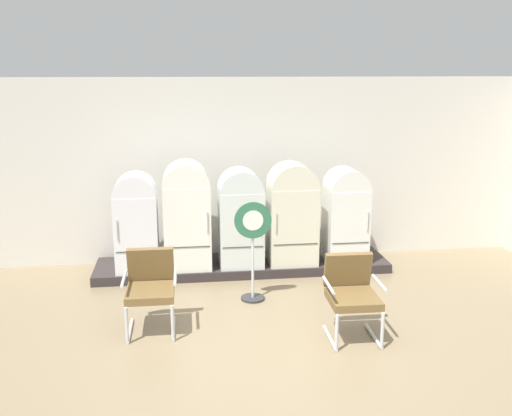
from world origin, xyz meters
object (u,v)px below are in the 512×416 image
object	(u,v)px
refrigerator_0	(136,219)
armchair_right	(352,291)
refrigerator_3	(292,211)
sign_stand	(253,252)
armchair_left	(150,285)
refrigerator_1	(187,212)
refrigerator_4	(346,212)
refrigerator_2	(241,215)

from	to	relation	value
refrigerator_0	armchair_right	distance (m)	3.44
refrigerator_3	armchair_right	size ratio (longest dim) A/B	1.61
sign_stand	armchair_left	bearing A→B (deg)	-151.44
armchair_right	refrigerator_0	bearing A→B (deg)	138.29
refrigerator_1	refrigerator_3	bearing A→B (deg)	-1.13
refrigerator_3	refrigerator_0	bearing A→B (deg)	-179.79
refrigerator_3	armchair_left	xyz separation A→B (m)	(-2.04, -1.79, -0.39)
refrigerator_0	refrigerator_4	size ratio (longest dim) A/B	1.00
refrigerator_4	refrigerator_2	bearing A→B (deg)	-179.81
refrigerator_4	armchair_right	bearing A→B (deg)	-104.24
refrigerator_0	armchair_left	world-z (taller)	refrigerator_0
refrigerator_1	sign_stand	bearing A→B (deg)	-52.82
refrigerator_0	refrigerator_3	world-z (taller)	refrigerator_3
refrigerator_2	armchair_right	bearing A→B (deg)	-65.65
refrigerator_1	refrigerator_2	xyz separation A→B (m)	(0.79, -0.04, -0.07)
armchair_right	sign_stand	distance (m)	1.57
refrigerator_2	armchair_left	size ratio (longest dim) A/B	1.54
refrigerator_2	refrigerator_3	bearing A→B (deg)	0.63
refrigerator_0	refrigerator_1	size ratio (longest dim) A/B	0.90
armchair_left	armchair_right	bearing A→B (deg)	-12.35
refrigerator_0	sign_stand	size ratio (longest dim) A/B	1.06
refrigerator_0	refrigerator_3	distance (m)	2.31
refrigerator_4	armchair_left	bearing A→B (deg)	-148.16
refrigerator_2	armchair_right	distance (m)	2.53
refrigerator_1	refrigerator_3	distance (m)	1.57
armchair_left	sign_stand	distance (m)	1.49
refrigerator_1	refrigerator_4	distance (m)	2.40
refrigerator_4	armchair_left	distance (m)	3.40
refrigerator_1	armchair_right	distance (m)	2.98
armchair_left	refrigerator_3	bearing A→B (deg)	41.20
armchair_left	sign_stand	bearing A→B (deg)	28.56
armchair_right	refrigerator_1	bearing A→B (deg)	128.19
refrigerator_3	refrigerator_4	distance (m)	0.83
refrigerator_3	sign_stand	world-z (taller)	refrigerator_3
refrigerator_1	refrigerator_4	xyz separation A→B (m)	(2.40, -0.03, -0.08)
refrigerator_2	refrigerator_3	world-z (taller)	refrigerator_3
refrigerator_0	refrigerator_2	world-z (taller)	refrigerator_2
refrigerator_2	sign_stand	bearing A→B (deg)	-87.49
armchair_left	refrigerator_0	bearing A→B (deg)	98.53
refrigerator_4	refrigerator_1	bearing A→B (deg)	179.18
refrigerator_3	refrigerator_4	xyz separation A→B (m)	(0.83, -0.00, -0.05)
sign_stand	refrigerator_2	bearing A→B (deg)	92.51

